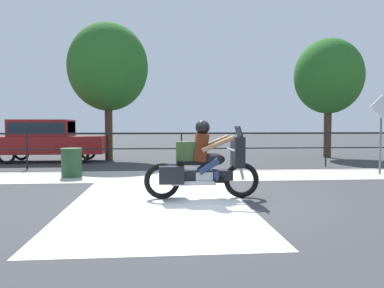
{
  "coord_description": "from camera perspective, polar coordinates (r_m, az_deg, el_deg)",
  "views": [
    {
      "loc": [
        -0.73,
        -7.32,
        1.47
      ],
      "look_at": [
        0.06,
        1.87,
        1.0
      ],
      "focal_mm": 35.0,
      "sensor_mm": 36.0,
      "label": 1
    }
  ],
  "objects": [
    {
      "name": "sidewalk_band",
      "position": [
        10.84,
        -1.01,
        -4.85
      ],
      "size": [
        44.0,
        2.4,
        0.01
      ],
      "primitive_type": "cube",
      "color": "#B7B2A8",
      "rests_on": "ground"
    },
    {
      "name": "motorcycle",
      "position": [
        7.48,
        1.47,
        -3.07
      ],
      "size": [
        2.32,
        0.76,
        1.57
      ],
      "rotation": [
        0.0,
        0.0,
        -0.04
      ],
      "color": "black",
      "rests_on": "ground"
    },
    {
      "name": "parked_car",
      "position": [
        15.97,
        -21.29,
        0.84
      ],
      "size": [
        4.39,
        1.66,
        1.68
      ],
      "rotation": [
        0.0,
        0.0,
        -0.03
      ],
      "color": "maroon",
      "rests_on": "ground"
    },
    {
      "name": "tree_behind_car",
      "position": [
        16.24,
        -12.67,
        11.33
      ],
      "size": [
        3.3,
        3.3,
        5.7
      ],
      "color": "#473323",
      "rests_on": "ground"
    },
    {
      "name": "tree_behind_sign",
      "position": [
        18.09,
        20.09,
        9.63
      ],
      "size": [
        3.04,
        3.04,
        5.33
      ],
      "color": "#473323",
      "rests_on": "ground"
    },
    {
      "name": "ground_plane",
      "position": [
        7.5,
        0.76,
        -8.39
      ],
      "size": [
        120.0,
        120.0,
        0.0
      ],
      "primitive_type": "plane",
      "color": "#38383A"
    },
    {
      "name": "street_sign",
      "position": [
        12.4,
        26.87,
        2.62
      ],
      "size": [
        0.69,
        0.06,
        2.36
      ],
      "color": "slate",
      "rests_on": "ground"
    },
    {
      "name": "fence_railing",
      "position": [
        12.73,
        -1.62,
        0.6
      ],
      "size": [
        36.0,
        0.05,
        1.22
      ],
      "color": "black",
      "rests_on": "ground"
    },
    {
      "name": "trash_bin",
      "position": [
        11.06,
        -17.87,
        -2.71
      ],
      "size": [
        0.59,
        0.59,
        0.82
      ],
      "color": "#284C2D",
      "rests_on": "ground"
    },
    {
      "name": "crosswalk_band",
      "position": [
        7.27,
        -5.09,
        -8.73
      ],
      "size": [
        3.25,
        6.0,
        0.01
      ],
      "primitive_type": "cube",
      "color": "silver",
      "rests_on": "ground"
    }
  ]
}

